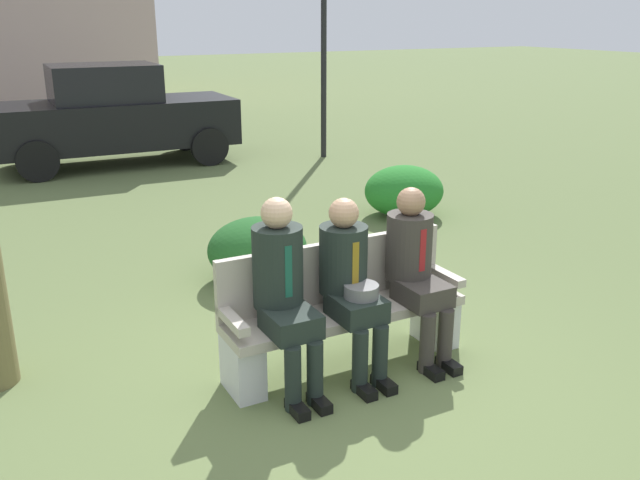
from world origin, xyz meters
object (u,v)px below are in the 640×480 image
Objects in this scene: seated_man_middle at (350,279)px; parked_car_far at (114,115)px; shrub_near_bench at (404,191)px; park_bench at (342,310)px; street_lamp at (324,17)px; seated_man_right at (416,265)px; shrub_mid_lawn at (258,249)px; seated_man_left at (283,287)px.

parked_car_far reaches higher than seated_man_middle.
park_bench is at bearing -131.15° from shrub_near_bench.
street_lamp reaches higher than parked_car_far.
street_lamp is at bearing 66.82° from seated_man_right.
seated_man_right is 7.75m from street_lamp.
shrub_mid_lawn is 0.24× the size of street_lamp.
park_bench is 7.91m from parked_car_far.
park_bench is 1.36× the size of seated_man_left.
parked_car_far reaches higher than shrub_near_bench.
park_bench is 0.63m from seated_man_right.
seated_man_right is (1.06, -0.01, -0.03)m from seated_man_left.
seated_man_right reaches higher than seated_man_middle.
seated_man_left is 0.51m from seated_man_middle.
street_lamp is at bearing 59.83° from seated_man_left.
street_lamp is (2.98, 6.95, 1.70)m from seated_man_right.
parked_car_far is (0.08, 7.90, 0.42)m from park_bench.
seated_man_middle is 0.56m from seated_man_right.
seated_man_left is 1.37× the size of shrub_mid_lawn.
shrub_near_bench is 0.26× the size of parked_car_far.
seated_man_left is at bearing -166.87° from park_bench.
shrub_near_bench is 5.54m from parked_car_far.
park_bench is at bearing -117.27° from street_lamp.
seated_man_middle is at bearing -90.69° from parked_car_far.
shrub_mid_lawn is 6.40m from street_lamp.
seated_man_middle is at bearing -179.30° from seated_man_right.
seated_man_right is 0.32× the size of parked_car_far.
street_lamp is at bearing -17.35° from parked_car_far.
street_lamp reaches higher than seated_man_middle.
shrub_mid_lawn is at bearing -124.32° from street_lamp.
park_bench is at bearing 83.06° from seated_man_middle.
shrub_near_bench is 0.26× the size of street_lamp.
seated_man_right is 3.78m from shrub_near_bench.
parked_car_far is 3.93m from street_lamp.
street_lamp reaches higher than park_bench.
seated_man_right is 2.05m from shrub_mid_lawn.
street_lamp is (3.54, 6.96, 1.70)m from seated_man_middle.
shrub_near_bench is (2.64, 3.14, -0.38)m from seated_man_middle.
seated_man_right is at bearing -0.31° from seated_man_left.
street_lamp reaches higher than shrub_mid_lawn.
shrub_mid_lawn is (-2.51, -1.17, -0.02)m from shrub_near_bench.
parked_car_far is at bearing 162.65° from street_lamp.
parked_car_far is at bearing 117.45° from shrub_near_bench.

